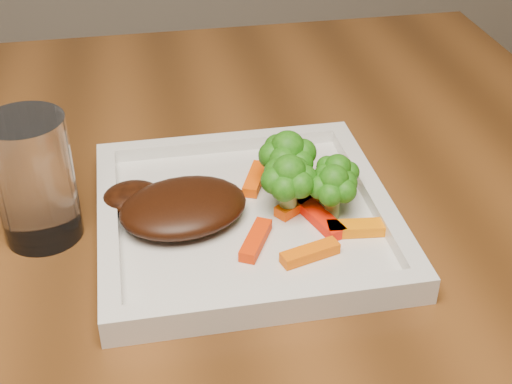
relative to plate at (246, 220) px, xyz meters
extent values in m
cube|color=silver|center=(0.00, 0.00, 0.00)|extent=(0.27, 0.27, 0.01)
ellipsoid|color=#321407|center=(-0.06, 0.00, 0.02)|extent=(0.14, 0.11, 0.03)
cube|color=#F46203|center=(0.04, -0.07, 0.01)|extent=(0.05, 0.03, 0.01)
cube|color=orange|center=(0.10, -0.05, 0.01)|extent=(0.07, 0.02, 0.01)
cube|color=#ED3103|center=(0.00, -0.05, 0.01)|extent=(0.04, 0.06, 0.01)
cube|color=#FF5B04|center=(0.11, 0.05, 0.01)|extent=(0.05, 0.02, 0.01)
cube|color=#FF4F04|center=(0.02, 0.05, 0.01)|extent=(0.03, 0.06, 0.01)
cube|color=#FF1A04|center=(0.07, -0.02, 0.01)|extent=(0.04, 0.06, 0.01)
cube|color=#FB4D04|center=(0.05, 0.00, 0.01)|extent=(0.05, 0.04, 0.01)
cylinder|color=white|center=(-0.19, 0.02, 0.05)|extent=(0.08, 0.08, 0.12)
camera|label=1|loc=(-0.09, -0.53, 0.40)|focal=50.00mm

